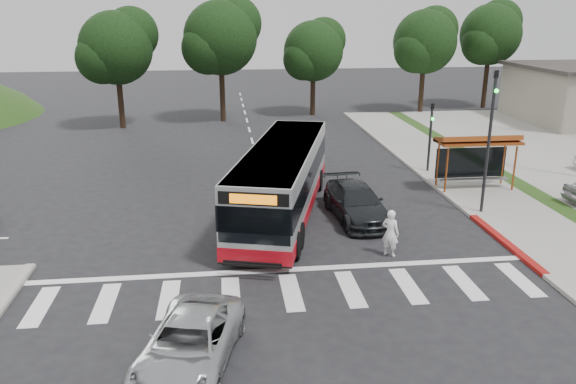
{
  "coord_description": "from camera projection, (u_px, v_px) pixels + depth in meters",
  "views": [
    {
      "loc": [
        -2.06,
        -21.55,
        8.89
      ],
      "look_at": [
        0.58,
        0.86,
        1.6
      ],
      "focal_mm": 35.0,
      "sensor_mm": 36.0,
      "label": 1
    }
  ],
  "objects": [
    {
      "name": "tree_north_b",
      "position": [
        314.0,
        50.0,
        48.79
      ],
      "size": [
        5.72,
        5.33,
        8.43
      ],
      "color": "black",
      "rests_on": "ground"
    },
    {
      "name": "traffic_signal_ne_short",
      "position": [
        431.0,
        130.0,
        31.66
      ],
      "size": [
        0.18,
        0.37,
        4.0
      ],
      "color": "black",
      "rests_on": "ground"
    },
    {
      "name": "tree_north_a",
      "position": [
        221.0,
        36.0,
        45.63
      ],
      "size": [
        6.6,
        6.15,
        10.17
      ],
      "color": "black",
      "rests_on": "ground"
    },
    {
      "name": "crosswalk_ladder",
      "position": [
        291.0,
        292.0,
        18.61
      ],
      "size": [
        18.0,
        2.6,
        0.01
      ],
      "primitive_type": "cube",
      "color": "silver",
      "rests_on": "ground"
    },
    {
      "name": "tree_north_c",
      "position": [
        117.0,
        47.0,
        43.03
      ],
      "size": [
        6.16,
        5.74,
        9.3
      ],
      "color": "black",
      "rests_on": "ground"
    },
    {
      "name": "tree_ne_b",
      "position": [
        491.0,
        33.0,
        52.19
      ],
      "size": [
        6.16,
        5.74,
        10.02
      ],
      "color": "black",
      "rests_on": "ground"
    },
    {
      "name": "pedestrian",
      "position": [
        390.0,
        233.0,
        21.14
      ],
      "size": [
        0.8,
        0.76,
        1.84
      ],
      "primitive_type": "imported",
      "rotation": [
        0.0,
        0.0,
        2.48
      ],
      "color": "white",
      "rests_on": "ground"
    },
    {
      "name": "bus_shelter",
      "position": [
        477.0,
        145.0,
        28.64
      ],
      "size": [
        4.2,
        1.6,
        2.86
      ],
      "color": "#934118",
      "rests_on": "sidewalk_east"
    },
    {
      "name": "tree_ne_a",
      "position": [
        426.0,
        41.0,
        49.68
      ],
      "size": [
        6.16,
        5.74,
        9.3
      ],
      "color": "black",
      "rests_on": "parking_lot"
    },
    {
      "name": "transit_bus",
      "position": [
        283.0,
        181.0,
        25.25
      ],
      "size": [
        5.87,
        12.62,
        3.19
      ],
      "primitive_type": null,
      "rotation": [
        0.0,
        0.0,
        -0.27
      ],
      "color": "#A6A9AB",
      "rests_on": "ground"
    },
    {
      "name": "curb_east",
      "position": [
        420.0,
        174.0,
        31.87
      ],
      "size": [
        0.3,
        40.0,
        0.15
      ],
      "primitive_type": "cube",
      "color": "#9E9991",
      "rests_on": "ground"
    },
    {
      "name": "sidewalk_east",
      "position": [
        454.0,
        173.0,
        32.1
      ],
      "size": [
        4.0,
        40.0,
        0.12
      ],
      "primitive_type": "cube",
      "color": "gray",
      "rests_on": "ground"
    },
    {
      "name": "curb_east_red",
      "position": [
        505.0,
        242.0,
        22.42
      ],
      "size": [
        0.32,
        6.0,
        0.15
      ],
      "primitive_type": "cube",
      "color": "maroon",
      "rests_on": "ground"
    },
    {
      "name": "traffic_signal_ne_tall",
      "position": [
        490.0,
        131.0,
        24.62
      ],
      "size": [
        0.18,
        0.37,
        6.5
      ],
      "color": "black",
      "rests_on": "ground"
    },
    {
      "name": "dark_sedan",
      "position": [
        356.0,
        202.0,
        25.03
      ],
      "size": [
        2.47,
        5.3,
        1.5
      ],
      "primitive_type": "imported",
      "rotation": [
        0.0,
        0.0,
        0.07
      ],
      "color": "black",
      "rests_on": "ground"
    },
    {
      "name": "ground",
      "position": [
        277.0,
        235.0,
        23.33
      ],
      "size": [
        140.0,
        140.0,
        0.0
      ],
      "primitive_type": "plane",
      "color": "black",
      "rests_on": "ground"
    },
    {
      "name": "silver_suv_south",
      "position": [
        189.0,
        344.0,
        14.54
      ],
      "size": [
        3.27,
        5.15,
        1.32
      ],
      "primitive_type": "imported",
      "rotation": [
        0.0,
        0.0,
        -0.24
      ],
      "color": "#ACAFB1",
      "rests_on": "ground"
    }
  ]
}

